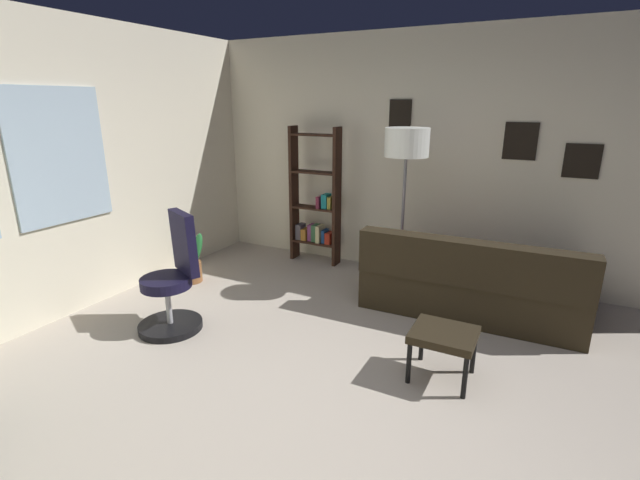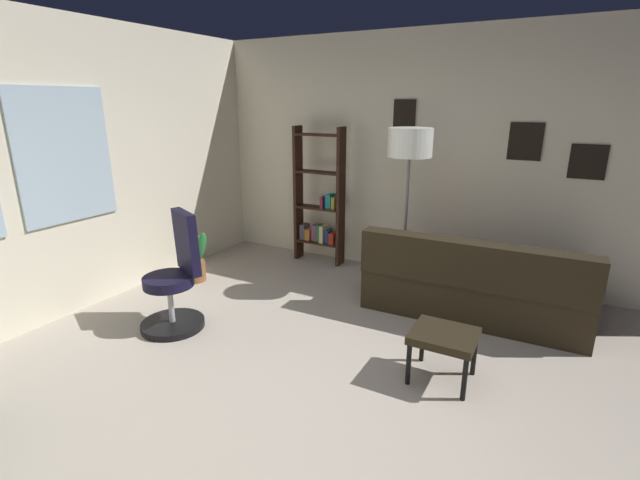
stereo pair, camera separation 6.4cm
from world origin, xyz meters
TOP-DOWN VIEW (x-y plane):
  - ground_plane at (0.00, 0.00)m, footprint 5.30×5.96m
  - wall_back_with_windows at (-0.02, 3.03)m, footprint 5.30×0.12m
  - wall_right_with_frames at (2.70, -0.00)m, footprint 0.12×5.96m
  - couch at (1.91, -0.52)m, footprint 1.50×2.02m
  - footstool at (0.58, -0.44)m, footprint 0.41×0.45m
  - office_chair at (0.27, 1.88)m, footprint 0.58×0.56m
  - bookshelf at (2.44, 1.59)m, footprint 0.18×0.64m
  - floor_lamp at (1.96, 0.33)m, footprint 0.44×0.44m
  - potted_plant at (1.19, 2.53)m, footprint 0.32×0.32m

SIDE VIEW (x-z plane):
  - ground_plane at x=0.00m, z-range -0.10..0.00m
  - potted_plant at x=1.19m, z-range -0.07..0.50m
  - couch at x=1.91m, z-range -0.11..0.69m
  - footstool at x=0.58m, z-range 0.14..0.52m
  - office_chair at x=0.27m, z-range -0.12..0.94m
  - bookshelf at x=2.44m, z-range -0.10..1.58m
  - wall_right_with_frames at x=2.70m, z-range 0.00..2.72m
  - wall_back_with_windows at x=-0.02m, z-range 0.01..2.73m
  - floor_lamp at x=1.96m, z-range 0.64..2.36m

